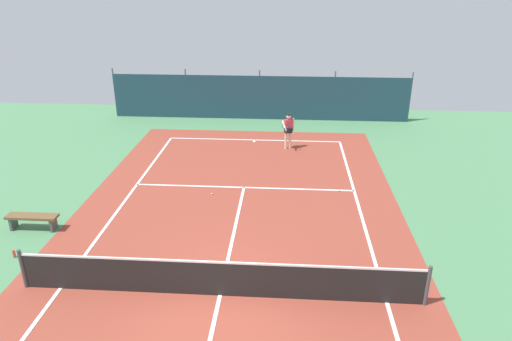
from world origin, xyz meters
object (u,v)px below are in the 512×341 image
courtside_bench (32,219)px  tennis_ball_midcourt (339,191)px  tennis_player (288,129)px  water_bottle (14,254)px  tennis_ball_near_player (212,194)px  parked_car (243,94)px  tennis_net (219,278)px

courtside_bench → tennis_ball_midcourt: bearing=19.3°
tennis_player → water_bottle: bearing=32.0°
tennis_ball_near_player → water_bottle: water_bottle is taller
water_bottle → parked_car: bearing=73.5°
tennis_ball_near_player → courtside_bench: courtside_bench is taller
tennis_ball_near_player → tennis_ball_midcourt: (4.66, 0.60, 0.00)m
courtside_bench → tennis_net: bearing=-24.4°
tennis_ball_midcourt → courtside_bench: bearing=-160.7°
parked_car → water_bottle: size_ratio=17.95×
tennis_player → water_bottle: size_ratio=6.83×
tennis_player → tennis_ball_near_player: tennis_player is taller
tennis_player → courtside_bench: tennis_player is taller
tennis_player → tennis_ball_near_player: bearing=42.7°
tennis_net → courtside_bench: bearing=155.6°
tennis_player → parked_car: size_ratio=0.38×
tennis_ball_near_player → parked_car: (-0.03, 12.22, 0.81)m
tennis_ball_near_player → tennis_player: bearing=62.0°
tennis_player → water_bottle: (-7.67, -9.56, -0.84)m
tennis_ball_near_player → tennis_ball_midcourt: 4.70m
tennis_player → tennis_net: bearing=62.3°
tennis_ball_near_player → water_bottle: bearing=-138.1°
tennis_player → tennis_ball_midcourt: (1.94, -4.52, -0.93)m
tennis_net → water_bottle: bearing=168.1°
parked_car → courtside_bench: bearing=-112.7°
tennis_ball_midcourt → water_bottle: water_bottle is taller
tennis_ball_midcourt → tennis_player: bearing=113.2°
tennis_player → tennis_ball_near_player: 5.87m
parked_car → courtside_bench: 15.95m
tennis_net → tennis_ball_midcourt: tennis_net is taller
tennis_player → tennis_ball_midcourt: tennis_player is taller
tennis_ball_midcourt → courtside_bench: 10.46m
tennis_ball_near_player → water_bottle: (-4.95, -4.44, 0.09)m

